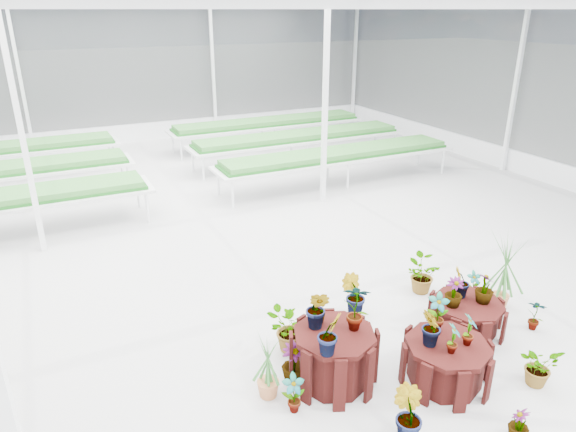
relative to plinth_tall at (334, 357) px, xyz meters
name	(u,v)px	position (x,y,z in m)	size (l,w,h in m)	color
ground_plane	(279,318)	(-0.01, 1.53, -0.35)	(24.00, 24.00, 0.00)	gray
greenhouse_shell	(278,170)	(-0.01, 1.53, 1.90)	(18.00, 24.00, 4.50)	white
steel_frame	(278,170)	(-0.01, 1.53, 1.90)	(18.00, 24.00, 4.50)	silver
nursery_benches	(162,165)	(-0.01, 8.73, 0.07)	(16.00, 7.00, 0.84)	silver
plinth_tall	(334,357)	(0.00, 0.00, 0.00)	(1.02, 1.02, 0.69)	black
plinth_mid	(446,363)	(1.20, -0.60, -0.07)	(1.04, 1.04, 0.55)	black
plinth_low	(466,317)	(2.20, 0.10, -0.12)	(1.01, 1.01, 0.45)	black
nursery_plants	(402,315)	(1.15, 0.21, 0.14)	(4.35, 3.34, 1.34)	#356F30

